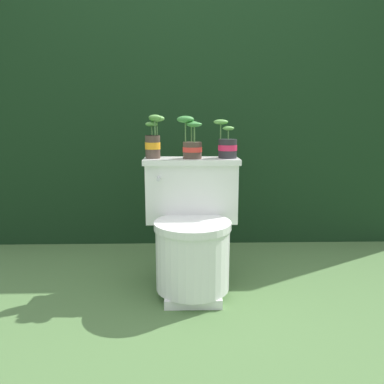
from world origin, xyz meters
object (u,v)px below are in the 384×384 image
(toilet, at_px, (192,230))
(potted_plant_midleft, at_px, (192,142))
(potted_plant_left, at_px, (153,140))
(potted_plant_middle, at_px, (227,145))

(toilet, xyz_separation_m, potted_plant_midleft, (0.00, 0.12, 0.46))
(toilet, xyz_separation_m, potted_plant_left, (-0.21, 0.15, 0.47))
(toilet, relative_size, potted_plant_midleft, 3.07)
(potted_plant_left, height_order, potted_plant_midleft, potted_plant_left)
(potted_plant_left, relative_size, potted_plant_middle, 1.12)
(toilet, xyz_separation_m, potted_plant_middle, (0.20, 0.15, 0.44))
(potted_plant_midleft, xyz_separation_m, potted_plant_middle, (0.19, 0.02, -0.02))
(potted_plant_left, bearing_deg, toilet, -35.27)
(potted_plant_left, distance_m, potted_plant_middle, 0.40)
(toilet, height_order, potted_plant_middle, potted_plant_middle)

